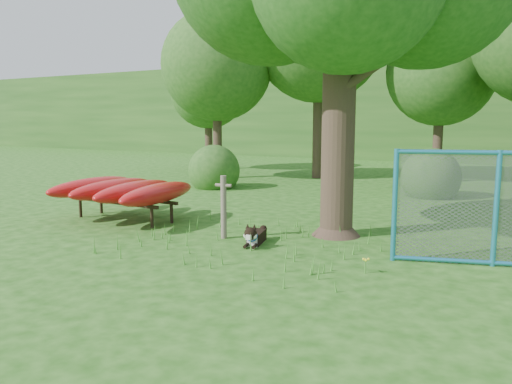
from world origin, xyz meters
The scene contains 13 objects.
ground centered at (0.00, 0.00, 0.00)m, with size 80.00×80.00×0.00m, color #1A4E0F.
wooden_post centered at (-0.58, 1.28, 0.67)m, with size 0.35×0.13×1.26m.
kayak_rack centered at (-3.62, 1.68, 0.72)m, with size 3.00×2.87×0.94m.
husky_dog centered at (0.21, 1.13, 0.16)m, with size 0.44×1.03×0.46m.
fence_section centered at (4.26, 1.78, 0.94)m, with size 3.10×1.00×3.13m.
wildflower_clump centered at (2.58, 0.39, 0.20)m, with size 0.12×0.11×0.25m.
bg_tree_a centered at (-6.50, 10.00, 4.48)m, with size 4.40×4.40×6.70m.
bg_tree_b centered at (-3.00, 12.00, 5.61)m, with size 5.20×5.20×8.22m.
bg_tree_c centered at (1.50, 13.00, 4.11)m, with size 4.00×4.00×6.12m.
bg_tree_f centered at (-9.00, 13.00, 3.73)m, with size 3.60×3.60×5.55m.
shrub_left centered at (-5.00, 7.50, 0.00)m, with size 1.80×1.80×1.80m, color #26541B.
shrub_mid centered at (2.00, 9.00, 0.00)m, with size 1.80×1.80×1.80m, color #26541B.
wooded_hillside centered at (0.00, 28.00, 3.00)m, with size 80.00×12.00×6.00m, color #26541B.
Camera 1 is at (4.73, -6.91, 2.33)m, focal length 35.00 mm.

